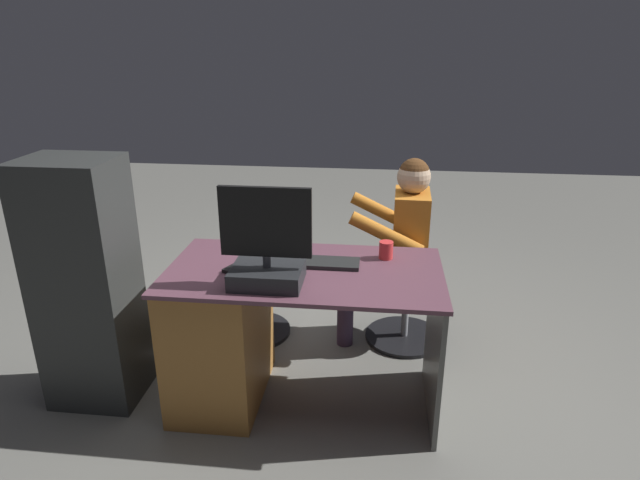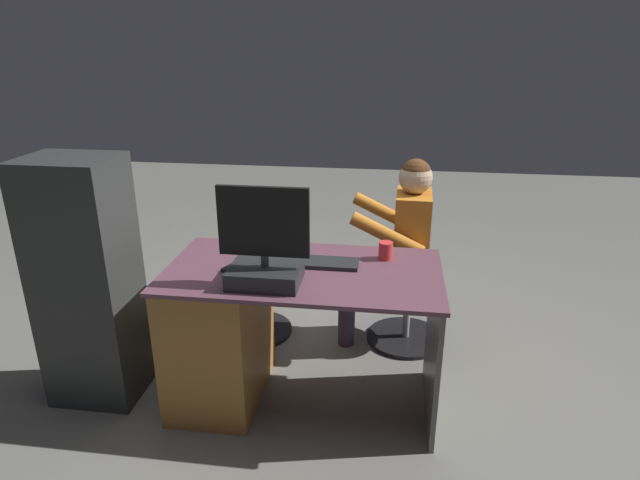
# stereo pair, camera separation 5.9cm
# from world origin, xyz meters

# --- Properties ---
(ground_plane) EXTENTS (10.00, 10.00, 0.00)m
(ground_plane) POSITION_xyz_m (0.00, 0.00, 0.00)
(ground_plane) COLOR slate
(desk) EXTENTS (1.33, 0.71, 0.75)m
(desk) POSITION_xyz_m (0.35, 0.31, 0.40)
(desk) COLOR brown
(desk) RESTS_ON ground_plane
(monitor) EXTENTS (0.41, 0.25, 0.45)m
(monitor) POSITION_xyz_m (0.14, 0.48, 0.88)
(monitor) COLOR #222426
(monitor) RESTS_ON desk
(keyboard) EXTENTS (0.42, 0.14, 0.02)m
(keyboard) POSITION_xyz_m (-0.05, 0.24, 0.76)
(keyboard) COLOR black
(keyboard) RESTS_ON desk
(computer_mouse) EXTENTS (0.06, 0.10, 0.04)m
(computer_mouse) POSITION_xyz_m (0.27, 0.22, 0.77)
(computer_mouse) COLOR #232829
(computer_mouse) RESTS_ON desk
(cup) EXTENTS (0.07, 0.07, 0.09)m
(cup) POSITION_xyz_m (-0.39, 0.13, 0.79)
(cup) COLOR red
(cup) RESTS_ON desk
(tv_remote) EXTENTS (0.10, 0.15, 0.02)m
(tv_remote) POSITION_xyz_m (0.33, 0.34, 0.76)
(tv_remote) COLOR black
(tv_remote) RESTS_ON desk
(office_chair_teddy) EXTENTS (0.48, 0.48, 0.42)m
(office_chair_teddy) POSITION_xyz_m (0.43, -0.33, 0.24)
(office_chair_teddy) COLOR black
(office_chair_teddy) RESTS_ON ground_plane
(teddy_bear) EXTENTS (0.26, 0.26, 0.36)m
(teddy_bear) POSITION_xyz_m (0.43, -0.34, 0.58)
(teddy_bear) COLOR #A47B45
(teddy_bear) RESTS_ON office_chair_teddy
(visitor_chair) EXTENTS (0.49, 0.49, 0.42)m
(visitor_chair) POSITION_xyz_m (-0.54, -0.36, 0.24)
(visitor_chair) COLOR black
(visitor_chair) RESTS_ON ground_plane
(person) EXTENTS (0.53, 0.49, 1.16)m
(person) POSITION_xyz_m (-0.46, -0.36, 0.67)
(person) COLOR #C47323
(person) RESTS_ON ground_plane
(equipment_rack) EXTENTS (0.44, 0.36, 1.28)m
(equipment_rack) POSITION_xyz_m (1.09, 0.39, 0.64)
(equipment_rack) COLOR #2A2C2B
(equipment_rack) RESTS_ON ground_plane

